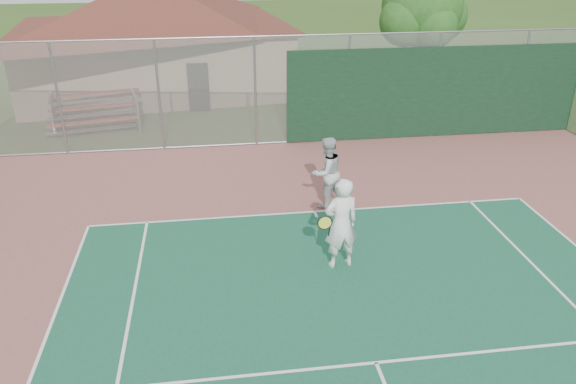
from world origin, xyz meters
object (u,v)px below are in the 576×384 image
Objects in this scene: clubhouse at (154,30)px; player_grey_back at (326,173)px; player_white_front at (341,224)px; bleachers at (94,111)px; tree at (424,9)px.

clubhouse reaches higher than player_grey_back.
player_white_front is 1.08× the size of player_grey_back.
clubhouse reaches higher than bleachers.
tree is at bearing -19.53° from clubhouse.
tree is 14.54m from player_white_front.
bleachers is 13.48m from tree.
clubhouse is 16.12m from player_white_front.
clubhouse is at bearing 167.27° from tree.
player_white_front is at bearing -116.07° from tree.
clubhouse reaches higher than player_white_front.
tree is at bearing -149.05° from player_grey_back.
tree reaches higher than clubhouse.
player_grey_back is (-6.01, -10.02, -2.64)m from tree.
bleachers is at bearing -117.53° from clubhouse.
player_grey_back is at bearing -59.30° from bleachers.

